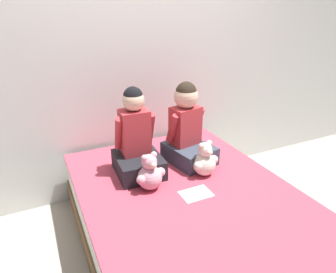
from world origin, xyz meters
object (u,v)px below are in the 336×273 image
object	(u,v)px
child_on_right	(187,129)
teddy_bear_held_by_left_child	(150,174)
child_on_left	(136,142)
bed	(188,220)
sign_card	(196,194)
teddy_bear_held_by_right_child	(205,161)

from	to	relation	value
child_on_right	teddy_bear_held_by_left_child	xyz separation A→B (m)	(-0.43, -0.27, -0.16)
child_on_left	bed	bearing A→B (deg)	-59.07
bed	child_on_left	xyz separation A→B (m)	(-0.22, 0.41, 0.49)
teddy_bear_held_by_left_child	sign_card	distance (m)	0.34
child_on_right	sign_card	distance (m)	0.57
child_on_right	sign_card	world-z (taller)	child_on_right
teddy_bear_held_by_left_child	teddy_bear_held_by_right_child	xyz separation A→B (m)	(0.44, 0.00, -0.00)
child_on_left	teddy_bear_held_by_right_child	bearing A→B (deg)	-28.39
bed	teddy_bear_held_by_left_child	xyz separation A→B (m)	(-0.22, 0.15, 0.36)
child_on_right	teddy_bear_held_by_right_child	xyz separation A→B (m)	(0.01, -0.27, -0.16)
sign_card	child_on_left	bearing A→B (deg)	118.60
child_on_left	child_on_right	size ratio (longest dim) A/B	1.01
child_on_right	teddy_bear_held_by_left_child	size ratio (longest dim) A/B	2.38
teddy_bear_held_by_right_child	sign_card	distance (m)	0.29
bed	child_on_left	size ratio (longest dim) A/B	2.87
bed	child_on_left	bearing A→B (deg)	118.26
bed	child_on_right	xyz separation A→B (m)	(0.21, 0.42, 0.52)
child_on_left	teddy_bear_held_by_right_child	xyz separation A→B (m)	(0.44, -0.26, -0.13)
teddy_bear_held_by_left_child	bed	bearing A→B (deg)	-47.03
child_on_right	child_on_left	bearing A→B (deg)	168.59
child_on_left	child_on_right	world-z (taller)	child_on_left
teddy_bear_held_by_right_child	child_on_right	bearing A→B (deg)	78.84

